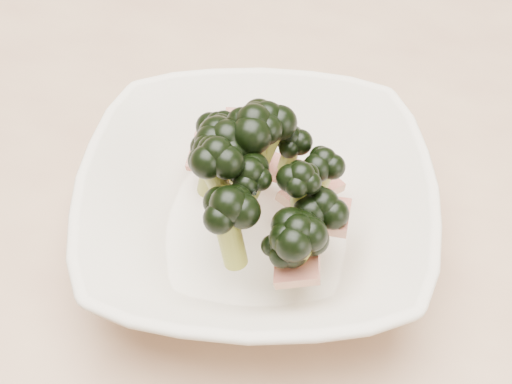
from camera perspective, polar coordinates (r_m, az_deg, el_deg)
dining_table at (r=0.70m, az=-6.60°, el=-1.02°), size 1.20×0.80×0.75m
broccoli_dish at (r=0.52m, az=0.03°, el=-0.84°), size 0.33×0.33×0.12m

